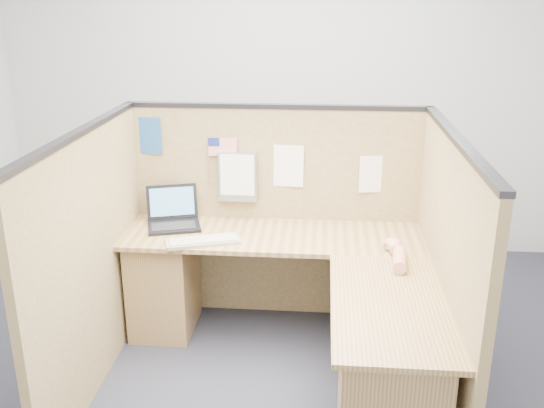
# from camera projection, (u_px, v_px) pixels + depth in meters

# --- Properties ---
(floor) EXTENTS (5.00, 5.00, 0.00)m
(floor) POSITION_uv_depth(u_px,v_px,m) (263.00, 392.00, 3.57)
(floor) COLOR black
(floor) RESTS_ON ground
(wall_back) EXTENTS (5.00, 0.00, 5.00)m
(wall_back) POSITION_uv_depth(u_px,v_px,m) (288.00, 94.00, 5.23)
(wall_back) COLOR #B0B4B5
(wall_back) RESTS_ON floor
(cubicle_partitions) EXTENTS (2.06, 1.83, 1.53)m
(cubicle_partitions) POSITION_uv_depth(u_px,v_px,m) (269.00, 244.00, 3.72)
(cubicle_partitions) COLOR brown
(cubicle_partitions) RESTS_ON floor
(l_desk) EXTENTS (1.95, 1.75, 0.73)m
(l_desk) POSITION_uv_depth(u_px,v_px,m) (297.00, 310.00, 3.70)
(l_desk) COLOR brown
(l_desk) RESTS_ON floor
(laptop) EXTENTS (0.40, 0.42, 0.25)m
(laptop) POSITION_uv_depth(u_px,v_px,m) (176.00, 216.00, 4.12)
(laptop) COLOR black
(laptop) RESTS_ON l_desk
(keyboard) EXTENTS (0.49, 0.29, 0.03)m
(keyboard) POSITION_uv_depth(u_px,v_px,m) (203.00, 241.00, 3.82)
(keyboard) COLOR gray
(keyboard) RESTS_ON l_desk
(mouse) EXTENTS (0.13, 0.10, 0.05)m
(mouse) POSITION_uv_depth(u_px,v_px,m) (393.00, 247.00, 3.71)
(mouse) COLOR silver
(mouse) RESTS_ON l_desk
(hand_forearm) EXTENTS (0.12, 0.41, 0.09)m
(hand_forearm) POSITION_uv_depth(u_px,v_px,m) (397.00, 254.00, 3.56)
(hand_forearm) COLOR tan
(hand_forearm) RESTS_ON l_desk
(blue_poster) EXTENTS (0.19, 0.03, 0.25)m
(blue_poster) POSITION_uv_depth(u_px,v_px,m) (148.00, 136.00, 4.13)
(blue_poster) COLOR #204E93
(blue_poster) RESTS_ON cubicle_partitions
(american_flag) EXTENTS (0.20, 0.01, 0.34)m
(american_flag) POSITION_uv_depth(u_px,v_px,m) (219.00, 148.00, 4.10)
(american_flag) COLOR olive
(american_flag) RESTS_ON cubicle_partitions
(file_holder) EXTENTS (0.27, 0.05, 0.34)m
(file_holder) POSITION_uv_depth(u_px,v_px,m) (238.00, 177.00, 4.14)
(file_holder) COLOR slate
(file_holder) RESTS_ON cubicle_partitions
(paper_left) EXTENTS (0.23, 0.02, 0.29)m
(paper_left) POSITION_uv_depth(u_px,v_px,m) (287.00, 166.00, 4.11)
(paper_left) COLOR white
(paper_left) RESTS_ON cubicle_partitions
(paper_right) EXTENTS (0.20, 0.03, 0.25)m
(paper_right) POSITION_uv_depth(u_px,v_px,m) (374.00, 174.00, 4.08)
(paper_right) COLOR white
(paper_right) RESTS_ON cubicle_partitions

